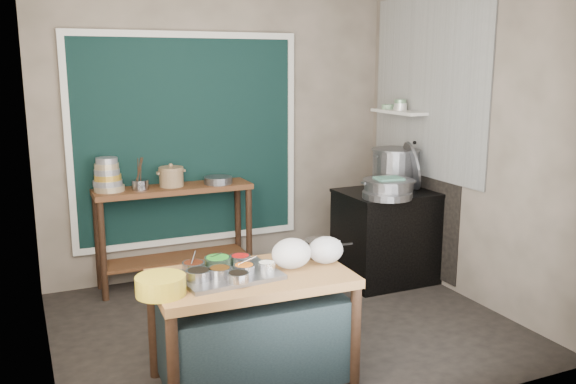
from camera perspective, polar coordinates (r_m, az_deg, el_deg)
name	(u,v)px	position (r m, az deg, el deg)	size (l,w,h in m)	color
floor	(283,325)	(5.05, -0.47, -12.37)	(3.50, 3.00, 0.02)	#29231F
back_wall	(221,133)	(6.05, -6.29, 5.53)	(3.50, 0.02, 2.80)	gray
left_wall	(34,169)	(4.26, -22.70, 2.00)	(0.02, 3.00, 2.80)	gray
right_wall	(466,141)	(5.59, 16.31, 4.60)	(0.02, 3.00, 2.80)	gray
curtain_panel	(187,140)	(5.92, -9.39, 4.81)	(2.10, 0.02, 1.90)	black
curtain_frame	(188,140)	(5.91, -9.37, 4.80)	(2.22, 0.03, 2.02)	beige
tile_panel	(428,87)	(5.97, 12.93, 9.55)	(0.02, 1.70, 1.70)	#B2B2AA
soot_patch	(416,204)	(6.20, 11.92, -1.08)	(0.01, 1.30, 1.30)	black
wall_shelf	(399,112)	(6.16, 10.34, 7.39)	(0.22, 0.70, 0.03)	beige
prep_table	(252,329)	(4.07, -3.36, -12.67)	(1.25, 0.72, 0.75)	brown
back_counter	(175,236)	(5.86, -10.51, -4.03)	(1.45, 0.40, 0.95)	#533017
stove_block	(388,237)	(5.97, 9.33, -4.20)	(0.90, 0.68, 0.85)	black
stove_top	(389,193)	(5.86, 9.47, -0.07)	(0.92, 0.69, 0.03)	black
condiment_tray	(229,275)	(3.89, -5.58, -7.73)	(0.61, 0.43, 0.03)	gray
condiment_bowls	(223,268)	(3.88, -6.13, -7.10)	(0.58, 0.46, 0.07)	gray
yellow_basin	(161,285)	(3.65, -11.83, -8.55)	(0.29, 0.29, 0.11)	gold
saucepan	(321,248)	(4.25, 3.07, -5.30)	(0.22, 0.22, 0.12)	gray
plastic_bag_a	(292,253)	(4.00, 0.33, -5.77)	(0.27, 0.23, 0.20)	white
plastic_bag_b	(326,250)	(4.11, 3.56, -5.43)	(0.24, 0.21, 0.18)	white
bowl_stack	(108,177)	(5.65, -16.51, 1.39)	(0.27, 0.27, 0.30)	tan
utensil_cup	(140,185)	(5.65, -13.66, 0.66)	(0.15, 0.15, 0.09)	gray
ceramic_crock	(171,178)	(5.74, -10.87, 1.32)	(0.24, 0.24, 0.16)	olive
wide_bowl	(218,180)	(5.81, -6.55, 1.10)	(0.27, 0.27, 0.07)	gray
stock_pot	(395,168)	(6.06, 10.00, 2.26)	(0.48, 0.48, 0.38)	gray
pot_lid	(412,166)	(5.94, 11.51, 2.42)	(0.47, 0.47, 0.02)	gray
steamer	(389,188)	(5.62, 9.39, 0.39)	(0.48, 0.48, 0.16)	gray
green_cloth	(389,178)	(5.61, 9.42, 1.26)	(0.24, 0.18, 0.02)	#4A8568
shallow_pan	(387,195)	(5.55, 9.25, -0.27)	(0.45, 0.45, 0.06)	gray
shelf_bowl_stack	(400,105)	(6.15, 10.42, 7.99)	(0.13, 0.13, 0.11)	silver
shelf_bowl_green	(388,107)	(6.32, 9.34, 7.88)	(0.13, 0.13, 0.05)	gray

